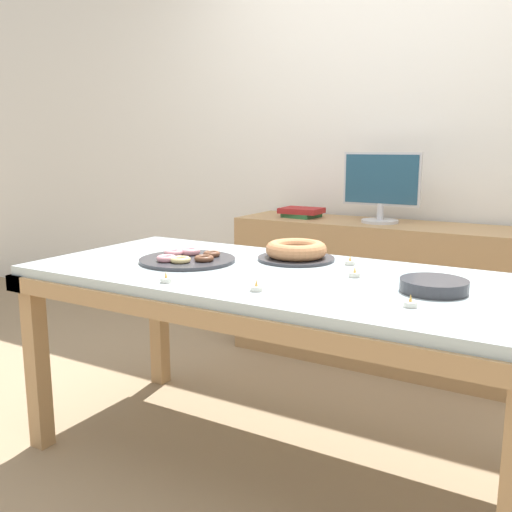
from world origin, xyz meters
The scene contains 14 objects.
ground_plane centered at (0.00, 0.00, 0.00)m, with size 12.00×12.00×0.00m, color #997F60.
wall_back centered at (0.00, 1.53, 1.30)m, with size 8.00×0.10×2.60m, color white.
dining_table centered at (0.00, 0.00, 0.66)m, with size 1.87×0.87×0.75m.
sideboard centered at (0.00, 1.23, 0.39)m, with size 1.65×0.44×0.79m.
computer_monitor centered at (-0.02, 1.23, 0.98)m, with size 0.42×0.20×0.38m.
book_stack centered at (-0.50, 1.23, 0.82)m, with size 0.23×0.19×0.05m.
cake_chocolate_round centered at (-0.03, 0.24, 0.79)m, with size 0.31×0.31×0.07m.
pastry_platter centered at (-0.39, -0.01, 0.76)m, with size 0.38×0.38×0.04m.
plate_stack centered at (0.56, 0.00, 0.77)m, with size 0.21×0.21×0.04m.
tealight_centre centered at (0.55, -0.21, 0.76)m, with size 0.04×0.04×0.04m.
tealight_right_edge centered at (0.08, -0.27, 0.76)m, with size 0.04×0.04×0.04m.
tealight_near_cakes centered at (0.19, 0.26, 0.76)m, with size 0.04×0.04×0.04m.
tealight_left_edge centered at (-0.24, -0.33, 0.76)m, with size 0.04×0.04×0.04m.
tealight_near_front centered at (0.28, 0.07, 0.76)m, with size 0.04×0.04×0.04m.
Camera 1 is at (0.97, -1.77, 1.20)m, focal length 40.00 mm.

